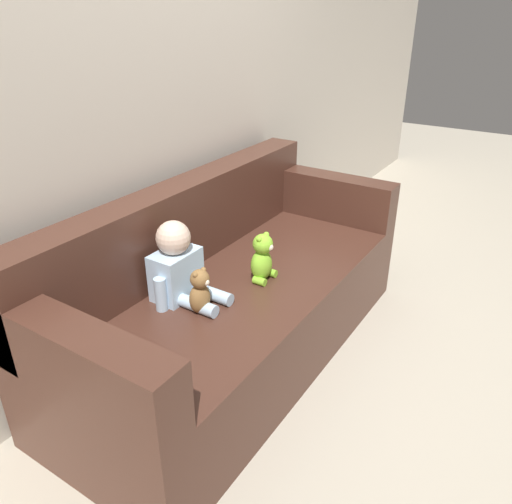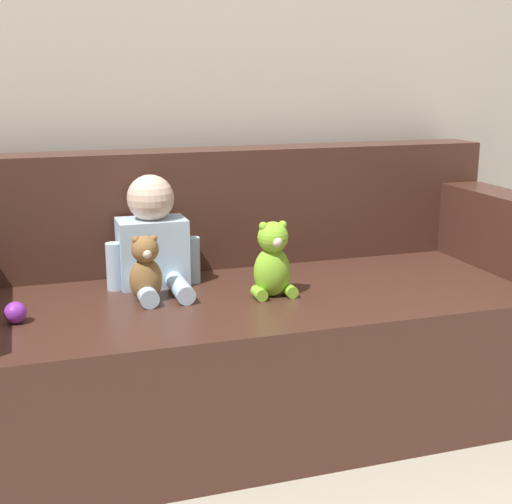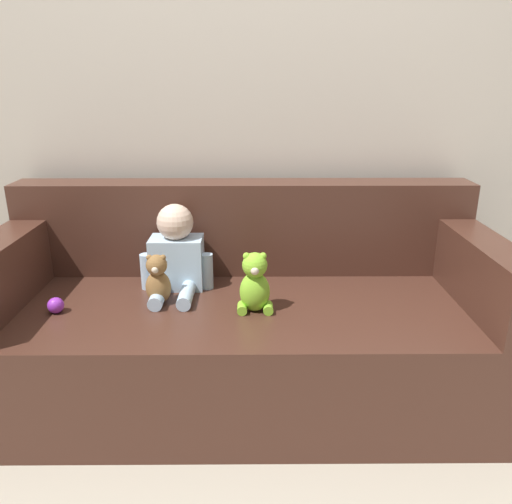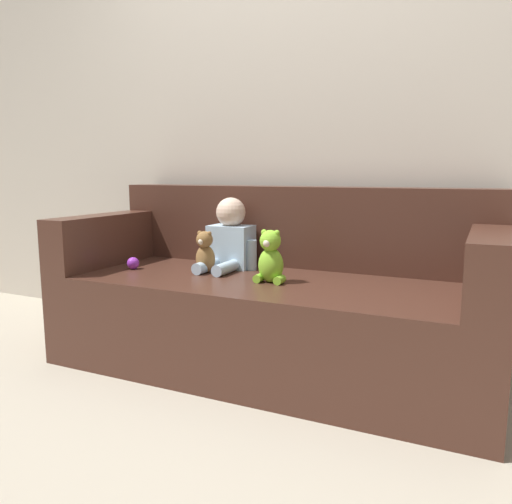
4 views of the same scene
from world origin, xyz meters
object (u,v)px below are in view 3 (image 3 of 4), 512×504
at_px(teddy_bear_brown, 158,280).
at_px(toy_ball, 56,305).
at_px(person_baby, 176,255).
at_px(couch, 243,323).
at_px(plush_toy_side, 255,284).

xyz_separation_m(teddy_bear_brown, toy_ball, (-0.38, -0.08, -0.07)).
distance_m(person_baby, toy_ball, 0.51).
bearing_deg(toy_ball, teddy_bear_brown, 12.24).
bearing_deg(teddy_bear_brown, couch, 14.06).
relative_size(couch, teddy_bear_brown, 9.82).
relative_size(couch, plush_toy_side, 8.51).
bearing_deg(couch, person_baby, 165.19).
relative_size(plush_toy_side, toy_ball, 3.87).
bearing_deg(person_baby, couch, -14.81).
distance_m(couch, teddy_bear_brown, 0.42).
bearing_deg(teddy_bear_brown, plush_toy_side, -10.46).
height_order(couch, plush_toy_side, couch).
xyz_separation_m(couch, teddy_bear_brown, (-0.33, -0.08, 0.23)).
bearing_deg(couch, teddy_bear_brown, -165.94).
bearing_deg(toy_ball, couch, 13.10).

